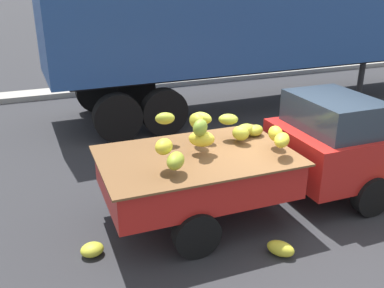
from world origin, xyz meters
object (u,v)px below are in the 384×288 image
(fallen_banana_bunch_by_wheel, at_px, (281,249))
(fallen_banana_bunch_near_tailgate, at_px, (92,250))
(pickup_truck, at_px, (309,149))
(semi_trailer, at_px, (273,11))

(fallen_banana_bunch_by_wheel, bearing_deg, fallen_banana_bunch_near_tailgate, 157.91)
(pickup_truck, distance_m, semi_trailer, 5.77)
(pickup_truck, bearing_deg, semi_trailer, 65.76)
(fallen_banana_bunch_near_tailgate, bearing_deg, fallen_banana_bunch_by_wheel, -22.09)
(fallen_banana_bunch_near_tailgate, relative_size, fallen_banana_bunch_by_wheel, 0.83)
(semi_trailer, xyz_separation_m, fallen_banana_bunch_by_wheel, (-3.57, -6.17, -2.44))
(fallen_banana_bunch_near_tailgate, xyz_separation_m, fallen_banana_bunch_by_wheel, (2.31, -0.94, 0.02))
(pickup_truck, bearing_deg, fallen_banana_bunch_by_wheel, -134.99)
(semi_trailer, distance_m, fallen_banana_bunch_by_wheel, 7.54)
(semi_trailer, bearing_deg, fallen_banana_bunch_near_tailgate, -138.97)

